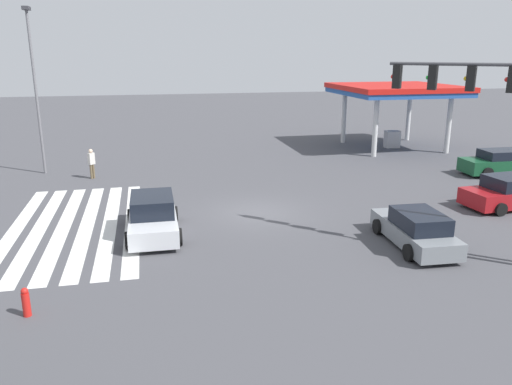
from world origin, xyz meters
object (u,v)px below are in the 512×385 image
(car_0, at_px, (416,230))
(car_3, at_px, (510,193))
(traffic_signal_mast, at_px, (495,110))
(street_light_pole_b, at_px, (34,79))
(car_1, at_px, (500,163))
(pedestrian, at_px, (92,162))
(car_2, at_px, (153,216))
(fire_hydrant, at_px, (26,302))

(car_0, xyz_separation_m, car_3, (-3.54, 6.93, 0.03))
(traffic_signal_mast, distance_m, car_0, 5.12)
(car_3, relative_size, street_light_pole_b, 0.48)
(traffic_signal_mast, distance_m, car_1, 14.98)
(car_3, distance_m, pedestrian, 22.36)
(car_0, xyz_separation_m, car_2, (-3.50, -9.71, 0.09))
(street_light_pole_b, bearing_deg, car_3, 61.87)
(car_3, bearing_deg, car_2, 175.57)
(street_light_pole_b, bearing_deg, pedestrian, 55.54)
(car_1, xyz_separation_m, street_light_pole_b, (-6.35, -26.93, 4.91))
(car_3, distance_m, street_light_pole_b, 26.39)
(car_0, distance_m, car_2, 10.32)
(car_1, distance_m, car_2, 21.53)
(car_0, distance_m, car_3, 7.78)
(car_0, xyz_separation_m, street_light_pole_b, (-15.76, -15.93, 4.98))
(car_1, height_order, fire_hydrant, car_1)
(car_3, relative_size, fire_hydrant, 5.33)
(pedestrian, bearing_deg, car_1, 36.49)
(car_2, relative_size, fire_hydrant, 5.42)
(car_0, bearing_deg, pedestrian, 46.18)
(car_2, distance_m, fire_hydrant, 6.95)
(pedestrian, relative_size, street_light_pole_b, 0.18)
(pedestrian, bearing_deg, fire_hydrant, -44.62)
(traffic_signal_mast, relative_size, car_2, 1.50)
(fire_hydrant, bearing_deg, street_light_pole_b, -171.87)
(traffic_signal_mast, bearing_deg, fire_hydrant, 48.86)
(car_1, height_order, car_3, car_3)
(car_3, xyz_separation_m, pedestrian, (-10.19, -19.90, 0.29))
(traffic_signal_mast, height_order, street_light_pole_b, street_light_pole_b)
(car_2, relative_size, street_light_pole_b, 0.48)
(pedestrian, bearing_deg, car_2, -25.63)
(traffic_signal_mast, distance_m, pedestrian, 21.50)
(street_light_pole_b, distance_m, fire_hydrant, 19.09)
(car_2, bearing_deg, car_0, 70.78)
(traffic_signal_mast, xyz_separation_m, car_1, (-10.82, 9.31, -4.55))
(traffic_signal_mast, xyz_separation_m, street_light_pole_b, (-17.17, -17.62, 0.36))
(car_3, height_order, street_light_pole_b, street_light_pole_b)
(car_2, bearing_deg, traffic_signal_mast, 67.31)
(pedestrian, height_order, street_light_pole_b, street_light_pole_b)
(traffic_signal_mast, height_order, fire_hydrant, traffic_signal_mast)
(fire_hydrant, bearing_deg, car_3, 106.38)
(pedestrian, bearing_deg, traffic_signal_mast, 0.76)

